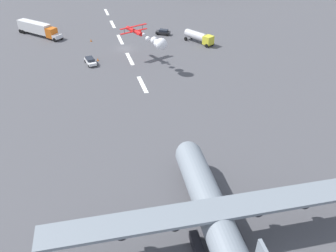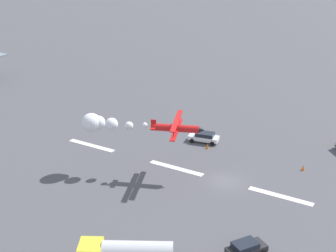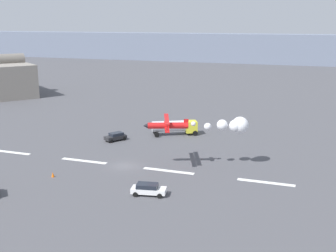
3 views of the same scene
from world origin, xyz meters
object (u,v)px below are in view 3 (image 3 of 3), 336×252
stunt_biplane_red (221,125)px  fuel_tanker_truck (175,126)px  traffic_cone_near (53,175)px  traffic_cone_far (143,186)px  airport_staff_sedan (116,136)px  followme_car_yellow (148,189)px

stunt_biplane_red → fuel_tanker_truck: stunt_biplane_red is taller
traffic_cone_near → traffic_cone_far: same height
stunt_biplane_red → fuel_tanker_truck: bearing=128.4°
airport_staff_sedan → traffic_cone_near: size_ratio=5.82×
followme_car_yellow → traffic_cone_far: (-1.48, 1.89, -0.44)m
airport_staff_sedan → traffic_cone_far: airport_staff_sedan is taller
stunt_biplane_red → traffic_cone_far: size_ratio=20.21×
fuel_tanker_truck → followme_car_yellow: bearing=-78.2°
fuel_tanker_truck → airport_staff_sedan: 12.03m
stunt_biplane_red → followme_car_yellow: size_ratio=3.19×
followme_car_yellow → airport_staff_sedan: bearing=124.9°
followme_car_yellow → traffic_cone_far: size_ratio=6.33×
fuel_tanker_truck → followme_car_yellow: 30.52m
followme_car_yellow → airport_staff_sedan: 27.15m
fuel_tanker_truck → traffic_cone_near: size_ratio=11.94×
fuel_tanker_truck → airport_staff_sedan: (-9.28, -7.59, -0.93)m
fuel_tanker_truck → traffic_cone_near: fuel_tanker_truck is taller
followme_car_yellow → airport_staff_sedan: same height
traffic_cone_far → fuel_tanker_truck: bearing=99.7°
stunt_biplane_red → traffic_cone_near: 25.87m
traffic_cone_near → traffic_cone_far: (14.01, 0.35, 0.00)m
followme_car_yellow → traffic_cone_far: bearing=128.2°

